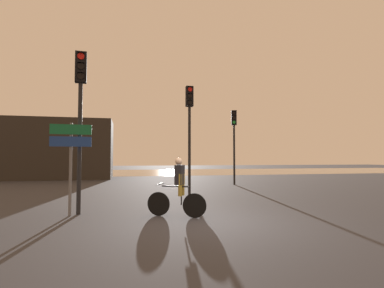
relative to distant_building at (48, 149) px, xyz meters
The scene contains 8 objects.
ground_plane 20.03m from the distant_building, 65.66° to the right, with size 120.00×120.00×0.00m, color #333338.
water_strip 13.14m from the distant_building, 50.65° to the left, with size 80.00×16.00×0.01m, color #9E937F.
distant_building is the anchor object (origin of this frame).
traffic_light_near_left 16.87m from the distant_building, 73.76° to the right, with size 0.34×0.36×4.71m.
traffic_light_center 15.25m from the distant_building, 54.99° to the right, with size 0.32×0.34×4.79m.
traffic_light_far_right 14.82m from the distant_building, 32.43° to the right, with size 0.38×0.40×4.56m.
direction_sign_post 17.02m from the distant_building, 74.61° to the right, with size 1.10×0.14×2.60m.
cyclist 18.74m from the distant_building, 66.52° to the right, with size 1.51×0.88×1.62m.
Camera 1 is at (-2.16, -7.15, 1.60)m, focal length 28.00 mm.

